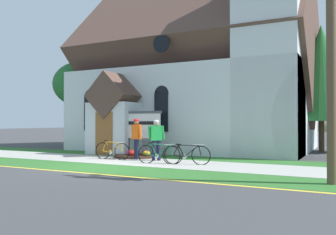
# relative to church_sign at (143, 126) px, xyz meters

# --- Properties ---
(ground) EXTENTS (140.00, 140.00, 0.00)m
(ground) POSITION_rel_church_sign_xyz_m (0.76, -0.24, -1.41)
(ground) COLOR #3D3D3F
(sidewalk_slab) EXTENTS (32.00, 2.78, 0.01)m
(sidewalk_slab) POSITION_rel_church_sign_xyz_m (0.40, -2.08, -1.41)
(sidewalk_slab) COLOR #A8A59E
(sidewalk_slab) RESTS_ON ground
(grass_verge) EXTENTS (32.00, 2.09, 0.01)m
(grass_verge) POSITION_rel_church_sign_xyz_m (0.40, -4.51, -1.41)
(grass_verge) COLOR #2D6628
(grass_verge) RESTS_ON ground
(church_lawn) EXTENTS (24.00, 1.86, 0.01)m
(church_lawn) POSITION_rel_church_sign_xyz_m (0.40, 0.24, -1.41)
(church_lawn) COLOR #2D6628
(church_lawn) RESTS_ON ground
(curb_paint_stripe) EXTENTS (28.00, 0.16, 0.01)m
(curb_paint_stripe) POSITION_rel_church_sign_xyz_m (0.40, -5.71, -1.41)
(curb_paint_stripe) COLOR yellow
(curb_paint_stripe) RESTS_ON ground
(church_building) EXTENTS (13.41, 11.14, 11.81)m
(church_building) POSITION_rel_church_sign_xyz_m (0.77, 5.52, 2.93)
(church_building) COLOR silver
(church_building) RESTS_ON ground
(church_sign) EXTENTS (1.98, 0.25, 2.14)m
(church_sign) POSITION_rel_church_sign_xyz_m (0.00, 0.00, 0.00)
(church_sign) COLOR #474C56
(church_sign) RESTS_ON ground
(flower_bed) EXTENTS (2.09, 2.09, 0.34)m
(flower_bed) POSITION_rel_church_sign_xyz_m (0.01, -0.53, -1.32)
(flower_bed) COLOR #382319
(flower_bed) RESTS_ON ground
(bicycle_yellow) EXTENTS (1.79, 0.38, 0.80)m
(bicycle_yellow) POSITION_rel_church_sign_xyz_m (3.26, -2.10, -1.03)
(bicycle_yellow) COLOR black
(bicycle_yellow) RESTS_ON ground
(bicycle_green) EXTENTS (1.77, 0.26, 0.85)m
(bicycle_green) POSITION_rel_church_sign_xyz_m (2.20, -2.41, -1.03)
(bicycle_green) COLOR black
(bicycle_green) RESTS_ON ground
(bicycle_red) EXTENTS (1.75, 0.09, 0.84)m
(bicycle_red) POSITION_rel_church_sign_xyz_m (-0.38, -1.91, -1.02)
(bicycle_red) COLOR black
(bicycle_red) RESTS_ON ground
(cyclist_in_green_jersey) EXTENTS (0.60, 0.49, 1.77)m
(cyclist_in_green_jersey) POSITION_rel_church_sign_xyz_m (0.52, -1.37, -0.36)
(cyclist_in_green_jersey) COLOR #191E38
(cyclist_in_green_jersey) RESTS_ON ground
(cyclist_in_orange_jersey) EXTENTS (0.56, 0.53, 1.71)m
(cyclist_in_orange_jersey) POSITION_rel_church_sign_xyz_m (1.57, -1.47, -0.40)
(cyclist_in_orange_jersey) COLOR #191E38
(cyclist_in_orange_jersey) RESTS_ON ground
(utility_pole) EXTENTS (3.12, 0.28, 8.05)m
(utility_pole) POSITION_rel_church_sign_xyz_m (8.30, -4.39, 3.06)
(utility_pole) COLOR brown
(utility_pole) RESTS_ON ground
(roadside_conifer) EXTENTS (3.75, 3.75, 6.95)m
(roadside_conifer) POSITION_rel_church_sign_xyz_m (7.37, 6.61, 2.90)
(roadside_conifer) COLOR #4C3823
(roadside_conifer) RESTS_ON ground
(yard_deciduous_tree) EXTENTS (3.61, 3.61, 5.60)m
(yard_deciduous_tree) POSITION_rel_church_sign_xyz_m (-7.11, 3.84, 2.70)
(yard_deciduous_tree) COLOR #3D2D1E
(yard_deciduous_tree) RESTS_ON ground
(distant_hill) EXTENTS (101.77, 54.83, 17.60)m
(distant_hill) POSITION_rel_church_sign_xyz_m (-5.85, 77.51, -1.41)
(distant_hill) COLOR #847A5B
(distant_hill) RESTS_ON ground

